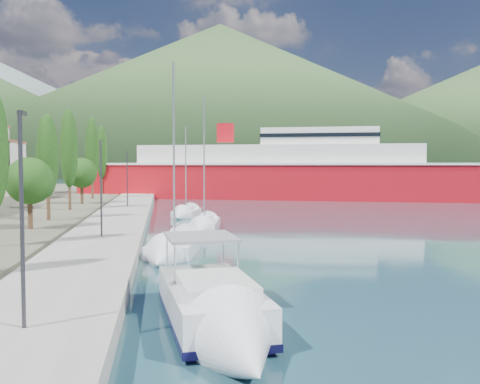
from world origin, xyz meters
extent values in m
plane|color=#1E424D|center=(0.00, 120.00, 0.00)|extent=(1400.00, 1400.00, 0.00)
cube|color=gray|center=(-9.00, 26.00, 0.40)|extent=(5.00, 88.00, 0.80)
cone|color=slate|center=(80.00, 680.00, 90.00)|extent=(760.00, 760.00, 180.00)
cone|color=#335229|center=(40.00, 400.00, 57.50)|extent=(480.00, 480.00, 115.00)
cylinder|color=#47301E|center=(-14.60, 18.52, 1.76)|extent=(0.36, 0.36, 2.12)
sphere|color=#1B3F11|center=(-14.60, 18.52, 4.18)|extent=(3.39, 3.39, 3.39)
cylinder|color=#47301E|center=(-14.60, 24.70, 1.67)|extent=(0.30, 0.30, 1.95)
ellipsoid|color=#1B3F11|center=(-14.60, 24.70, 6.10)|extent=(1.80, 1.80, 6.91)
cylinder|color=#47301E|center=(-14.60, 34.97, 1.83)|extent=(0.30, 0.30, 2.25)
ellipsoid|color=#1B3F11|center=(-14.60, 34.97, 6.95)|extent=(1.80, 1.80, 7.99)
cylinder|color=#47301E|center=(-14.60, 43.25, 1.81)|extent=(0.36, 0.36, 2.22)
sphere|color=#1B3F11|center=(-14.60, 43.25, 4.35)|extent=(3.56, 3.56, 3.56)
cylinder|color=#47301E|center=(-14.60, 52.84, 1.91)|extent=(0.30, 0.30, 2.41)
ellipsoid|color=#1B3F11|center=(-14.60, 52.84, 7.39)|extent=(1.80, 1.80, 8.56)
cylinder|color=#47301E|center=(-14.60, 64.12, 1.88)|extent=(0.30, 0.30, 2.35)
ellipsoid|color=#1B3F11|center=(-14.60, 64.12, 7.23)|extent=(1.80, 1.80, 8.35)
cylinder|color=#2D2D33|center=(-9.00, -6.07, 3.80)|extent=(0.12, 0.12, 6.00)
cube|color=#2D2D33|center=(-9.00, -5.82, 6.80)|extent=(0.15, 0.50, 0.12)
cylinder|color=#2D2D33|center=(-9.00, 13.03, 3.80)|extent=(0.12, 0.12, 6.00)
cube|color=#2D2D33|center=(-9.00, 13.28, 6.80)|extent=(0.15, 0.50, 0.12)
cylinder|color=#2D2D33|center=(-9.00, 37.95, 3.80)|extent=(0.12, 0.12, 6.00)
cube|color=#2D2D33|center=(-9.00, 38.20, 6.80)|extent=(0.15, 0.50, 0.12)
cube|color=black|center=(-3.59, -3.89, -0.05)|extent=(3.11, 6.84, 0.74)
cube|color=silver|center=(-3.59, -3.89, 0.80)|extent=(3.42, 7.21, 1.17)
cube|color=black|center=(-3.59, -3.89, 0.27)|extent=(3.48, 7.30, 0.23)
cube|color=silver|center=(-3.51, -4.74, 1.54)|extent=(2.53, 3.60, 0.43)
cube|color=slate|center=(-3.77, -2.03, 2.71)|extent=(2.70, 3.11, 0.11)
cone|color=silver|center=(-3.17, -8.30, 0.58)|extent=(3.08, 3.65, 2.77)
cube|color=silver|center=(-4.39, 11.04, 0.28)|extent=(3.78, 6.68, 1.01)
cube|color=silver|center=(-4.47, 10.63, 0.95)|extent=(2.02, 2.78, 0.39)
cylinder|color=silver|center=(-4.47, 10.63, 6.10)|extent=(0.12, 0.12, 10.63)
cone|color=silver|center=(-5.19, 7.09, 0.28)|extent=(3.11, 3.39, 2.57)
cube|color=silver|center=(-1.69, 22.97, 0.24)|extent=(3.21, 6.31, 0.85)
cube|color=silver|center=(-1.76, 22.58, 0.80)|extent=(1.71, 2.60, 0.33)
cylinder|color=silver|center=(-1.76, 22.58, 5.85)|extent=(0.12, 0.12, 10.38)
cone|color=silver|center=(-2.37, 19.18, 0.24)|extent=(2.64, 3.15, 2.17)
cube|color=silver|center=(-2.71, 33.95, 0.24)|extent=(3.40, 5.39, 0.86)
cube|color=silver|center=(-2.80, 33.62, 0.81)|extent=(1.78, 2.27, 0.33)
cylinder|color=silver|center=(-2.80, 33.62, 4.95)|extent=(0.12, 0.12, 8.57)
cone|color=silver|center=(-3.54, 30.85, 0.24)|extent=(2.72, 2.82, 2.19)
cube|color=#B30D17|center=(13.02, 61.49, 2.37)|extent=(63.36, 32.78, 6.04)
cube|color=silver|center=(13.02, 61.49, 5.40)|extent=(63.91, 33.29, 0.32)
cube|color=silver|center=(13.02, 61.49, 6.69)|extent=(44.32, 24.33, 3.24)
cube|color=silver|center=(19.14, 59.36, 9.60)|extent=(19.19, 13.34, 2.59)
cylinder|color=#B30D17|center=(4.87, 64.32, 10.36)|extent=(2.81, 2.81, 3.02)
camera|label=1|loc=(-5.12, -21.50, 5.38)|focal=40.00mm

